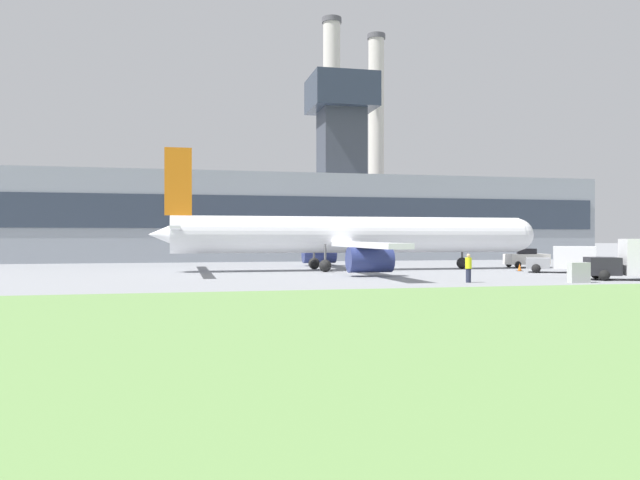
{
  "coord_description": "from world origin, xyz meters",
  "views": [
    {
      "loc": [
        -13.18,
        -49.4,
        2.79
      ],
      "look_at": [
        -1.77,
        1.13,
        2.54
      ],
      "focal_mm": 35.0,
      "sensor_mm": 36.0,
      "label": 1
    }
  ],
  "objects": [
    {
      "name": "baggage_truck",
      "position": [
        16.18,
        -6.32,
        1.02
      ],
      "size": [
        5.34,
        4.43,
        2.07
      ],
      "color": "gray",
      "rests_on": "ground_plane"
    },
    {
      "name": "traffic_cone_near_nose",
      "position": [
        14.02,
        -3.27,
        0.28
      ],
      "size": [
        0.47,
        0.47,
        0.62
      ],
      "color": "black",
      "rests_on": "ground_plane"
    },
    {
      "name": "smokestack_left",
      "position": [
        10.92,
        48.7,
        19.28
      ],
      "size": [
        3.19,
        3.19,
        38.29
      ],
      "color": "beige",
      "rests_on": "ground_plane"
    },
    {
      "name": "airplane",
      "position": [
        0.72,
        1.13,
        2.87
      ],
      "size": [
        33.34,
        31.04,
        9.87
      ],
      "color": "white",
      "rests_on": "ground_plane"
    },
    {
      "name": "smokestack_right",
      "position": [
        19.9,
        53.09,
        18.96
      ],
      "size": [
        3.1,
        3.1,
        37.68
      ],
      "color": "beige",
      "rests_on": "ground_plane"
    },
    {
      "name": "ground_plane",
      "position": [
        0.0,
        0.0,
        0.0
      ],
      "size": [
        400.0,
        400.0,
        0.0
      ],
      "primitive_type": "plane",
      "color": "gray"
    },
    {
      "name": "fuel_truck",
      "position": [
        15.76,
        -14.72,
        1.29
      ],
      "size": [
        5.83,
        3.88,
        2.67
      ],
      "color": "#232328",
      "rests_on": "ground_plane"
    },
    {
      "name": "ground_crew_person",
      "position": [
        4.08,
        -14.23,
        0.9
      ],
      "size": [
        0.47,
        0.47,
        1.77
      ],
      "color": "#23283D",
      "rests_on": "ground_plane"
    },
    {
      "name": "utility_cabinet",
      "position": [
        10.56,
        -15.89,
        0.62
      ],
      "size": [
        1.29,
        0.51,
        1.24
      ],
      "color": "#B2B7B2",
      "rests_on": "ground_plane"
    },
    {
      "name": "pushback_tug",
      "position": [
        18.08,
        2.42,
        0.77
      ],
      "size": [
        3.91,
        2.32,
        1.72
      ],
      "color": "white",
      "rests_on": "ground_plane"
    },
    {
      "name": "terminal_building",
      "position": [
        0.51,
        26.08,
        5.71
      ],
      "size": [
        76.82,
        12.01,
        22.85
      ],
      "color": "#8C939E",
      "rests_on": "ground_plane"
    }
  ]
}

